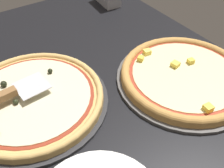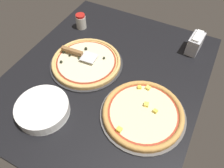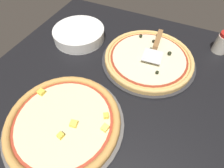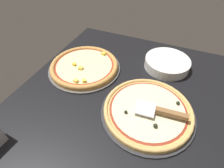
# 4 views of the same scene
# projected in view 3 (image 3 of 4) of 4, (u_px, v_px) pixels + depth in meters

# --- Properties ---
(ground_plane) EXTENTS (1.22, 1.03, 0.04)m
(ground_plane) POSITION_uv_depth(u_px,v_px,m) (132.00, 85.00, 0.74)
(ground_plane) COLOR black
(pizza_pan_front) EXTENTS (0.42, 0.42, 0.01)m
(pizza_pan_front) POSITION_uv_depth(u_px,v_px,m) (148.00, 61.00, 0.79)
(pizza_pan_front) COLOR #2D2D30
(pizza_pan_front) RESTS_ON ground_plane
(pizza_front) EXTENTS (0.39, 0.39, 0.04)m
(pizza_front) POSITION_uv_depth(u_px,v_px,m) (149.00, 58.00, 0.78)
(pizza_front) COLOR #DBAD60
(pizza_front) RESTS_ON pizza_pan_front
(pizza_pan_back) EXTENTS (0.41, 0.41, 0.01)m
(pizza_pan_back) POSITION_uv_depth(u_px,v_px,m) (65.00, 124.00, 0.60)
(pizza_pan_back) COLOR #565451
(pizza_pan_back) RESTS_ON ground_plane
(pizza_back) EXTENTS (0.39, 0.39, 0.03)m
(pizza_back) POSITION_uv_depth(u_px,v_px,m) (64.00, 121.00, 0.59)
(pizza_back) COLOR #C68E47
(pizza_back) RESTS_ON pizza_pan_back
(serving_spatula) EXTENTS (0.09, 0.22, 0.02)m
(serving_spatula) POSITION_uv_depth(u_px,v_px,m) (157.00, 43.00, 0.79)
(serving_spatula) COLOR silver
(serving_spatula) RESTS_ON pizza_front
(plate_stack) EXTENTS (0.25, 0.25, 0.06)m
(plate_stack) POSITION_uv_depth(u_px,v_px,m) (79.00, 34.00, 0.88)
(plate_stack) COLOR white
(plate_stack) RESTS_ON ground_plane
(parmesan_shaker) EXTENTS (0.07, 0.07, 0.10)m
(parmesan_shaker) POSITION_uv_depth(u_px,v_px,m) (223.00, 43.00, 0.81)
(parmesan_shaker) COLOR silver
(parmesan_shaker) RESTS_ON ground_plane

